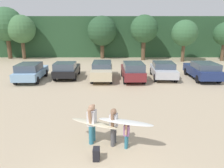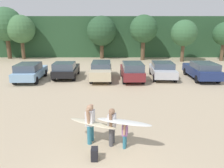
# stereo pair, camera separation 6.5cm
# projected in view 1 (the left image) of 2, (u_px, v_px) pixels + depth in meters

# --- Properties ---
(hillside_ridge) EXTENTS (108.00, 12.00, 5.73)m
(hillside_ridge) POSITION_uv_depth(u_px,v_px,m) (110.00, 35.00, 36.66)
(hillside_ridge) COLOR #284C2D
(hillside_ridge) RESTS_ON ground_plane
(tree_far_right) EXTENTS (4.48, 4.48, 6.89)m
(tree_far_right) POSITION_uv_depth(u_px,v_px,m) (6.00, 24.00, 29.35)
(tree_far_right) COLOR brown
(tree_far_right) RESTS_ON ground_plane
(tree_center) EXTENTS (3.72, 3.72, 5.87)m
(tree_center) POSITION_uv_depth(u_px,v_px,m) (21.00, 29.00, 29.07)
(tree_center) COLOR brown
(tree_center) RESTS_ON ground_plane
(tree_left) EXTENTS (4.01, 4.01, 5.77)m
(tree_left) POSITION_uv_depth(u_px,v_px,m) (102.00, 31.00, 29.76)
(tree_left) COLOR brown
(tree_left) RESTS_ON ground_plane
(tree_center_left) EXTENTS (3.59, 3.59, 5.86)m
(tree_center_left) POSITION_uv_depth(u_px,v_px,m) (144.00, 29.00, 28.38)
(tree_center_left) COLOR brown
(tree_center_left) RESTS_ON ground_plane
(tree_right) EXTENTS (3.24, 3.24, 5.21)m
(tree_right) POSITION_uv_depth(u_px,v_px,m) (184.00, 33.00, 27.29)
(tree_right) COLOR brown
(tree_right) RESTS_ON ground_plane
(tree_ridge_back) EXTENTS (2.91, 2.91, 4.94)m
(tree_ridge_back) POSITION_uv_depth(u_px,v_px,m) (224.00, 34.00, 27.88)
(tree_ridge_back) COLOR brown
(tree_ridge_back) RESTS_ON ground_plane
(parked_car_sky_blue) EXTENTS (2.03, 4.28, 1.51)m
(parked_car_sky_blue) POSITION_uv_depth(u_px,v_px,m) (30.00, 71.00, 18.49)
(parked_car_sky_blue) COLOR #84ADD1
(parked_car_sky_blue) RESTS_ON ground_plane
(parked_car_black) EXTENTS (1.99, 3.99, 1.48)m
(parked_car_black) POSITION_uv_depth(u_px,v_px,m) (66.00, 69.00, 19.42)
(parked_car_black) COLOR black
(parked_car_black) RESTS_ON ground_plane
(parked_car_champagne) EXTENTS (1.80, 4.76, 1.49)m
(parked_car_champagne) POSITION_uv_depth(u_px,v_px,m) (102.00, 70.00, 19.07)
(parked_car_champagne) COLOR beige
(parked_car_champagne) RESTS_ON ground_plane
(parked_car_maroon) EXTENTS (1.86, 4.18, 1.61)m
(parked_car_maroon) POSITION_uv_depth(u_px,v_px,m) (132.00, 71.00, 18.49)
(parked_car_maroon) COLOR maroon
(parked_car_maroon) RESTS_ON ground_plane
(parked_car_silver) EXTENTS (2.12, 4.25, 1.43)m
(parked_car_silver) POSITION_uv_depth(u_px,v_px,m) (163.00, 70.00, 19.38)
(parked_car_silver) COLOR silver
(parked_car_silver) RESTS_ON ground_plane
(parked_car_navy) EXTENTS (1.95, 4.56, 1.53)m
(parked_car_navy) POSITION_uv_depth(u_px,v_px,m) (202.00, 70.00, 18.96)
(parked_car_navy) COLOR navy
(parked_car_navy) RESTS_ON ground_plane
(person_adult) EXTENTS (0.38, 0.65, 1.62)m
(person_adult) POSITION_uv_depth(u_px,v_px,m) (91.00, 121.00, 8.70)
(person_adult) COLOR teal
(person_adult) RESTS_ON ground_plane
(person_child) EXTENTS (0.26, 0.52, 1.11)m
(person_child) POSITION_uv_depth(u_px,v_px,m) (126.00, 133.00, 8.41)
(person_child) COLOR teal
(person_child) RESTS_ON ground_plane
(person_companion) EXTENTS (0.36, 0.66, 1.53)m
(person_companion) POSITION_uv_depth(u_px,v_px,m) (113.00, 124.00, 8.56)
(person_companion) COLOR #4C4C51
(person_companion) RESTS_ON ground_plane
(surfboard_cream) EXTENTS (2.15, 1.50, 0.17)m
(surfboard_cream) POSITION_uv_depth(u_px,v_px,m) (94.00, 123.00, 8.69)
(surfboard_cream) COLOR beige
(surfboard_white) EXTENTS (2.20, 1.23, 0.15)m
(surfboard_white) POSITION_uv_depth(u_px,v_px,m) (125.00, 122.00, 8.17)
(surfboard_white) COLOR white
(backpack_dropped) EXTENTS (0.24, 0.34, 0.45)m
(backpack_dropped) POSITION_uv_depth(u_px,v_px,m) (96.00, 154.00, 7.72)
(backpack_dropped) COLOR black
(backpack_dropped) RESTS_ON ground_plane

